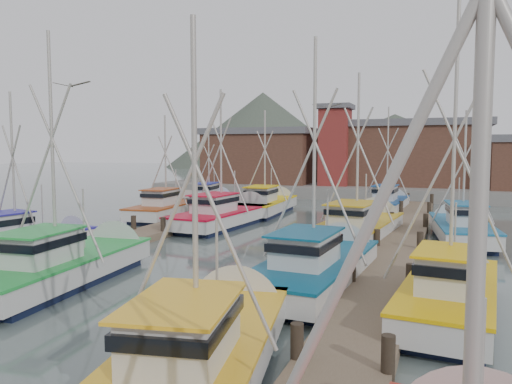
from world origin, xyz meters
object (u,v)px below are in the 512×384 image
(boat_12, at_px, (268,205))
(boat_1, at_px, (206,349))
(boat_8, at_px, (227,215))
(boat_4, at_px, (69,264))
(lookout_tower, at_px, (335,144))

(boat_12, bearing_deg, boat_1, -75.73)
(boat_8, bearing_deg, boat_4, -85.32)
(lookout_tower, bearing_deg, boat_1, -81.83)
(boat_4, relative_size, boat_12, 1.07)
(boat_4, relative_size, boat_8, 0.99)
(boat_4, bearing_deg, boat_1, -37.50)
(lookout_tower, height_order, boat_1, lookout_tower)
(boat_8, height_order, boat_12, boat_8)
(lookout_tower, height_order, boat_8, lookout_tower)
(lookout_tower, bearing_deg, boat_4, -93.66)
(lookout_tower, distance_m, boat_12, 16.35)
(lookout_tower, xyz_separation_m, boat_12, (-2.09, -15.46, -4.87))
(lookout_tower, relative_size, boat_4, 0.84)
(boat_1, xyz_separation_m, boat_8, (-8.63, 20.44, 0.00))
(boat_1, relative_size, boat_8, 0.90)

